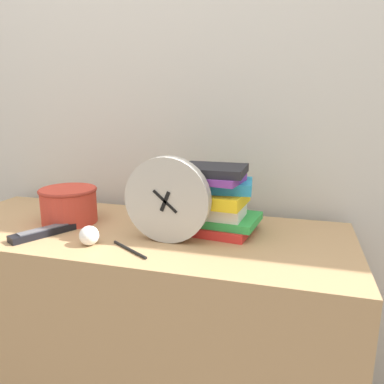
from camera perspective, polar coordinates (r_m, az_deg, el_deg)
The scene contains 8 objects.
wall_back at distance 1.45m, azimuth -3.79°, elevation 15.91°, with size 6.00×0.04×2.40m.
desk at distance 1.38m, azimuth -8.15°, elevation -20.52°, with size 1.34×0.52×0.74m.
desk_clock at distance 1.07m, azimuth -3.78°, elevation -1.20°, with size 0.25×0.04×0.25m.
book_stack at distance 1.16m, azimuth 3.49°, elevation -1.31°, with size 0.26×0.21×0.21m.
basket at distance 1.32m, azimuth -18.26°, elevation -1.70°, with size 0.19×0.19×0.12m.
tv_remote at distance 1.23m, azimuth -21.69°, elevation -5.70°, with size 0.13×0.20×0.02m.
crumpled_paper_ball at distance 1.11m, azimuth -15.40°, elevation -6.41°, with size 0.06×0.06×0.06m.
pen at distance 1.05m, azimuth -9.49°, elevation -8.63°, with size 0.14×0.09×0.01m.
Camera 1 is at (0.48, -0.77, 1.14)m, focal length 35.00 mm.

